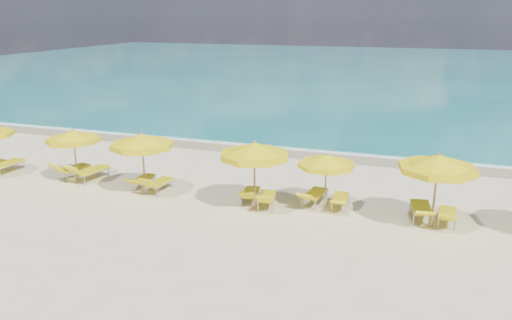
% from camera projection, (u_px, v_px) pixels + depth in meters
% --- Properties ---
extents(ground_plane, '(120.00, 120.00, 0.00)m').
position_uv_depth(ground_plane, '(243.00, 201.00, 18.93)').
color(ground_plane, beige).
extents(ocean, '(120.00, 80.00, 0.30)m').
position_uv_depth(ocean, '(375.00, 69.00, 62.51)').
color(ocean, '#136B6B').
rests_on(ocean, ground).
extents(wet_sand_band, '(120.00, 2.60, 0.01)m').
position_uv_depth(wet_sand_band, '(293.00, 151.00, 25.65)').
color(wet_sand_band, tan).
rests_on(wet_sand_band, ground).
extents(foam_line, '(120.00, 1.20, 0.03)m').
position_uv_depth(foam_line, '(297.00, 148.00, 26.38)').
color(foam_line, white).
rests_on(foam_line, ground).
extents(whitecap_near, '(14.00, 0.36, 0.05)m').
position_uv_depth(whitecap_near, '(246.00, 111.00, 36.21)').
color(whitecap_near, white).
rests_on(whitecap_near, ground).
extents(whitecap_far, '(18.00, 0.30, 0.05)m').
position_uv_depth(whitecap_far, '(449.00, 106.00, 38.26)').
color(whitecap_far, white).
rests_on(whitecap_far, ground).
extents(umbrella_1, '(2.70, 2.70, 2.26)m').
position_uv_depth(umbrella_1, '(73.00, 137.00, 20.69)').
color(umbrella_1, '#9D7C4E').
rests_on(umbrella_1, ground).
extents(umbrella_2, '(2.63, 2.63, 2.49)m').
position_uv_depth(umbrella_2, '(142.00, 141.00, 19.13)').
color(umbrella_2, '#9D7C4E').
rests_on(umbrella_2, ground).
extents(umbrella_3, '(2.75, 2.75, 2.56)m').
position_uv_depth(umbrella_3, '(254.00, 151.00, 17.57)').
color(umbrella_3, '#9D7C4E').
rests_on(umbrella_3, ground).
extents(umbrella_4, '(2.59, 2.59, 2.08)m').
position_uv_depth(umbrella_4, '(326.00, 161.00, 17.76)').
color(umbrella_4, '#9D7C4E').
rests_on(umbrella_4, ground).
extents(umbrella_5, '(3.00, 3.00, 2.57)m').
position_uv_depth(umbrella_5, '(438.00, 164.00, 16.05)').
color(umbrella_5, '#9D7C4E').
rests_on(umbrella_5, ground).
extents(lounger_0_right, '(0.83, 1.99, 0.96)m').
position_uv_depth(lounger_0_right, '(6.00, 167.00, 22.18)').
color(lounger_0_right, '#A5A8AD').
rests_on(lounger_0_right, ground).
extents(lounger_1_left, '(0.95, 1.87, 0.85)m').
position_uv_depth(lounger_1_left, '(73.00, 172.00, 21.64)').
color(lounger_1_left, '#A5A8AD').
rests_on(lounger_1_left, ground).
extents(lounger_1_right, '(1.04, 2.07, 0.95)m').
position_uv_depth(lounger_1_right, '(91.00, 174.00, 21.23)').
color(lounger_1_right, '#A5A8AD').
rests_on(lounger_1_right, ground).
extents(lounger_2_left, '(0.68, 1.72, 0.69)m').
position_uv_depth(lounger_2_left, '(143.00, 182.00, 20.36)').
color(lounger_2_left, '#A5A8AD').
rests_on(lounger_2_left, ground).
extents(lounger_2_right, '(0.73, 1.71, 0.83)m').
position_uv_depth(lounger_2_right, '(159.00, 186.00, 19.90)').
color(lounger_2_right, '#A5A8AD').
rests_on(lounger_2_right, ground).
extents(lounger_3_left, '(0.85, 1.76, 0.78)m').
position_uv_depth(lounger_3_left, '(250.00, 197.00, 18.78)').
color(lounger_3_left, '#A5A8AD').
rests_on(lounger_3_left, ground).
extents(lounger_3_right, '(0.91, 1.81, 0.79)m').
position_uv_depth(lounger_3_right, '(267.00, 201.00, 18.35)').
color(lounger_3_right, '#A5A8AD').
rests_on(lounger_3_right, ground).
extents(lounger_4_left, '(0.87, 1.91, 0.76)m').
position_uv_depth(lounger_4_left, '(314.00, 198.00, 18.60)').
color(lounger_4_left, '#A5A8AD').
rests_on(lounger_4_left, ground).
extents(lounger_4_right, '(0.69, 1.78, 0.66)m').
position_uv_depth(lounger_4_right, '(340.00, 202.00, 18.23)').
color(lounger_4_right, '#A5A8AD').
rests_on(lounger_4_right, ground).
extents(lounger_5_left, '(0.88, 2.06, 0.78)m').
position_uv_depth(lounger_5_left, '(421.00, 213.00, 17.19)').
color(lounger_5_left, '#A5A8AD').
rests_on(lounger_5_left, ground).
extents(lounger_5_right, '(0.66, 1.75, 0.72)m').
position_uv_depth(lounger_5_right, '(447.00, 218.00, 16.85)').
color(lounger_5_right, '#A5A8AD').
rests_on(lounger_5_right, ground).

